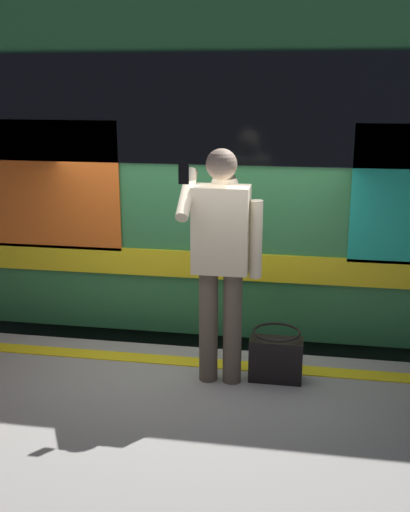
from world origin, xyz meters
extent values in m
plane|color=#3D3D3F|center=(0.00, 0.00, 0.00)|extent=(23.58, 23.58, 0.00)
cube|color=yellow|center=(0.00, 0.30, 0.98)|extent=(12.98, 0.16, 0.01)
cube|color=slate|center=(0.00, -1.14, 0.08)|extent=(17.22, 0.08, 0.16)
cube|color=slate|center=(0.00, -2.58, 0.08)|extent=(17.22, 0.08, 0.16)
cube|color=#2D723F|center=(-0.28, -1.86, 2.43)|extent=(9.24, 3.04, 2.95)
cube|color=black|center=(-0.28, -0.33, 2.94)|extent=(8.78, 0.03, 0.90)
cube|color=yellow|center=(-0.28, -0.33, 1.61)|extent=(8.78, 0.03, 0.24)
cube|color=#D85919|center=(1.34, -0.32, 2.28)|extent=(1.27, 0.02, 1.14)
cylinder|color=black|center=(2.72, -3.08, 0.58)|extent=(0.84, 0.12, 0.84)
cylinder|color=brown|center=(-0.41, 0.56, 1.41)|extent=(0.14, 0.14, 0.87)
cylinder|color=brown|center=(-0.23, 0.56, 1.41)|extent=(0.14, 0.14, 0.87)
cube|color=beige|center=(-0.32, 0.56, 2.15)|extent=(0.40, 0.24, 0.62)
sphere|color=beige|center=(-0.32, 0.40, 2.45)|extent=(0.20, 0.20, 0.20)
sphere|color=beige|center=(-0.32, 0.56, 2.62)|extent=(0.22, 0.22, 0.22)
cylinder|color=beige|center=(-0.57, 0.56, 2.09)|extent=(0.09, 0.09, 0.56)
cylinder|color=beige|center=(-0.09, 0.64, 2.42)|extent=(0.09, 0.42, 0.33)
cube|color=black|center=(-0.09, 0.74, 2.58)|extent=(0.07, 0.02, 0.15)
cube|color=black|center=(-0.74, 0.48, 1.14)|extent=(0.40, 0.18, 0.33)
torus|color=black|center=(-0.74, 0.48, 1.37)|extent=(0.36, 0.36, 0.02)
camera|label=1|loc=(-0.94, 4.81, 3.17)|focal=43.59mm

